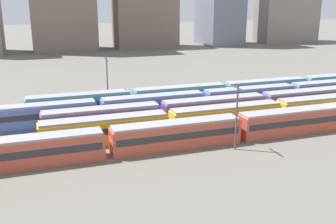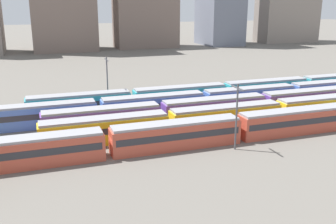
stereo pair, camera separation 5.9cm
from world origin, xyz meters
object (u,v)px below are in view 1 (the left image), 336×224
train_track_0 (177,135)px  train_track_1 (278,112)px  train_track_4 (266,89)px  catenary_pole_1 (107,79)px  train_track_3 (249,97)px  catenary_pole_0 (237,113)px

train_track_0 → train_track_1: (19.54, 5.20, 0.00)m
train_track_4 → catenary_pole_1: (-32.14, 3.19, 3.42)m
train_track_3 → catenary_pole_0: bearing=-125.0°
catenary_pole_0 → catenary_pole_1: (-12.17, 27.08, 0.27)m
catenary_pole_1 → train_track_4: bearing=-5.7°
train_track_1 → catenary_pole_1: catenary_pole_1 is taller
train_track_3 → train_track_1: bearing=-94.5°
train_track_3 → train_track_4: size_ratio=1.00×
train_track_4 → catenary_pole_0: size_ratio=10.34×
catenary_pole_0 → train_track_3: bearing=55.0°
train_track_1 → catenary_pole_0: (-12.25, -8.29, 3.15)m
train_track_1 → catenary_pole_1: 31.00m
train_track_3 → train_track_0: bearing=-142.5°
train_track_0 → train_track_3: 25.65m
train_track_3 → train_track_4: same height
catenary_pole_0 → catenary_pole_1: size_ratio=0.95×
train_track_3 → catenary_pole_0: (-13.07, -18.69, 3.15)m
train_track_0 → catenary_pole_0: size_ratio=6.17×
train_track_0 → catenary_pole_1: bearing=101.5°
train_track_0 → train_track_4: (27.26, 20.80, 0.00)m
train_track_3 → train_track_4: (6.90, 5.20, 0.00)m
train_track_4 → catenary_pole_0: bearing=-129.9°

